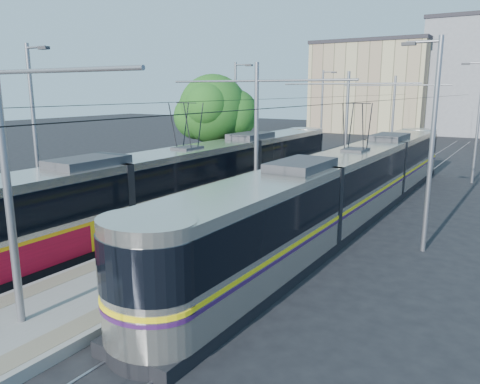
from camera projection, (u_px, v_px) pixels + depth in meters
The scene contains 12 objects.
ground at pixel (134, 279), 15.40m from camera, with size 160.00×160.00×0.00m, color black.
platform at pixel (327, 186), 29.44m from camera, with size 4.00×50.00×0.30m, color gray.
tactile_strip_left at pixel (306, 182), 30.16m from camera, with size 0.70×50.00×0.01m, color gray.
tactile_strip_right at pixel (350, 187), 28.66m from camera, with size 0.70×50.00×0.01m, color gray.
rails at pixel (327, 189), 29.47m from camera, with size 8.71×70.00×0.03m.
tram_left at pixel (188, 181), 23.11m from camera, with size 2.43×30.26×5.50m.
tram_right at pixel (354, 181), 22.35m from camera, with size 2.43×30.38×5.50m.
catenary at pixel (311, 119), 26.15m from camera, with size 9.20×70.00×7.00m.
street_lamps at pixel (352, 119), 31.89m from camera, with size 15.18×38.22×8.00m.
shelter at pixel (332, 171), 26.47m from camera, with size 0.78×1.18×2.49m.
tree at pixel (219, 110), 30.08m from camera, with size 4.89×4.52×7.11m.
building_left at pixel (374, 87), 68.88m from camera, with size 16.32×12.24×12.96m.
Camera 1 is at (10.62, -10.37, 6.11)m, focal length 35.00 mm.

